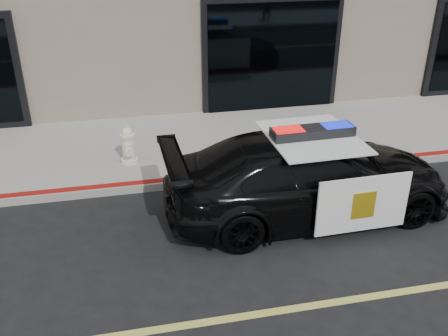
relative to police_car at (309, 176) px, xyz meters
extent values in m
cube|color=gray|center=(1.78, 3.05, -0.63)|extent=(60.00, 3.50, 0.15)
imported|color=black|center=(0.00, 0.00, -0.01)|extent=(2.20, 4.90, 1.39)
cube|color=white|center=(0.49, -0.98, -0.03)|extent=(1.48, 0.07, 0.93)
cube|color=white|center=(0.43, 1.01, -0.03)|extent=(1.48, 0.07, 0.93)
cube|color=white|center=(0.00, 0.00, 0.70)|extent=(1.43, 1.71, 0.02)
cube|color=gold|center=(0.49, -1.01, -0.03)|extent=(0.37, 0.02, 0.44)
cube|color=black|center=(0.00, 0.00, 0.78)|extent=(1.34, 0.38, 0.16)
cube|color=red|center=(-0.41, -0.01, 0.79)|extent=(0.47, 0.31, 0.15)
cube|color=#0C19CC|center=(0.40, 0.01, 0.79)|extent=(0.47, 0.31, 0.15)
cylinder|color=white|center=(-2.87, 2.29, -0.52)|extent=(0.35, 0.35, 0.08)
cylinder|color=white|center=(-2.87, 2.29, -0.24)|extent=(0.25, 0.25, 0.48)
cylinder|color=white|center=(-2.87, 2.29, 0.02)|extent=(0.30, 0.30, 0.06)
sphere|color=white|center=(-2.87, 2.29, 0.08)|extent=(0.22, 0.22, 0.22)
cylinder|color=white|center=(-2.87, 2.29, 0.18)|extent=(0.07, 0.07, 0.07)
cylinder|color=white|center=(-2.87, 2.45, -0.17)|extent=(0.12, 0.12, 0.12)
cylinder|color=white|center=(-2.87, 2.13, -0.17)|extent=(0.12, 0.12, 0.12)
cylinder|color=white|center=(-2.87, 2.10, -0.24)|extent=(0.16, 0.13, 0.16)
camera|label=1|loc=(-2.90, -6.82, 3.84)|focal=40.00mm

